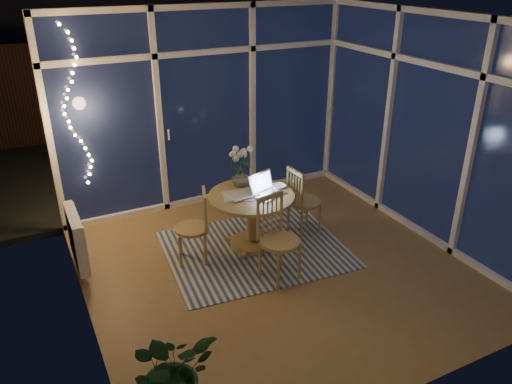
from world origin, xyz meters
TOP-DOWN VIEW (x-y plane):
  - floor at (0.00, 0.00)m, footprint 4.00×4.00m
  - ceiling at (0.00, 0.00)m, footprint 4.00×4.00m
  - wall_back at (0.00, 2.00)m, footprint 4.00×0.04m
  - wall_front at (0.00, -2.00)m, footprint 4.00×0.04m
  - wall_left at (-2.00, 0.00)m, footprint 0.04×4.00m
  - wall_right at (2.00, 0.00)m, footprint 0.04×4.00m
  - window_wall_back at (0.00, 1.96)m, footprint 4.00×0.10m
  - window_wall_right at (1.96, 0.00)m, footprint 0.10×4.00m
  - radiator at (-1.94, 0.90)m, footprint 0.10×0.70m
  - fairy_lights at (-1.65, 1.88)m, footprint 0.24×0.10m
  - garden_patio at (0.50, 5.00)m, footprint 12.00×6.00m
  - garden_fence at (0.00, 5.50)m, footprint 11.00×0.08m
  - neighbour_roof at (0.30, 8.50)m, footprint 7.00×3.00m
  - garden_shrubs at (-0.80, 3.40)m, footprint 0.90×0.90m
  - rug at (-0.06, 0.43)m, footprint 2.16×1.79m
  - dining_table at (-0.06, 0.53)m, footprint 1.06×1.06m
  - chair_left at (-0.78, 0.54)m, footprint 0.50×0.50m
  - chair_right at (0.66, 0.53)m, footprint 0.43×0.43m
  - chair_front at (-0.09, -0.19)m, footprint 0.51×0.51m
  - laptop at (0.11, 0.43)m, footprint 0.43×0.40m
  - flower_vase at (-0.06, 0.79)m, footprint 0.22×0.22m
  - bowl at (0.31, 0.55)m, footprint 0.16×0.16m
  - newspapers at (-0.18, 0.57)m, footprint 0.36×0.29m
  - phone at (-0.07, 0.46)m, footprint 0.11×0.09m

SIDE VIEW (x-z plane):
  - garden_patio at x=0.50m, z-range -0.11..-0.01m
  - floor at x=0.00m, z-range 0.00..0.00m
  - rug at x=-0.06m, z-range 0.00..0.01m
  - dining_table at x=-0.06m, z-range 0.00..0.67m
  - radiator at x=-1.94m, z-range 0.11..0.69m
  - chair_left at x=-0.78m, z-range 0.00..0.86m
  - chair_right at x=0.66m, z-range 0.00..0.88m
  - garden_shrubs at x=-0.80m, z-range 0.00..0.90m
  - chair_front at x=-0.09m, z-range 0.00..0.93m
  - phone at x=-0.07m, z-range 0.67..0.68m
  - newspapers at x=-0.18m, z-range 0.67..0.69m
  - bowl at x=0.31m, z-range 0.67..0.71m
  - flower_vase at x=-0.06m, z-range 0.67..0.88m
  - laptop at x=0.11m, z-range 0.67..0.92m
  - garden_fence at x=0.00m, z-range 0.00..1.80m
  - wall_back at x=0.00m, z-range 0.00..2.60m
  - wall_front at x=0.00m, z-range 0.00..2.60m
  - wall_left at x=-2.00m, z-range 0.00..2.60m
  - wall_right at x=2.00m, z-range 0.00..2.60m
  - window_wall_back at x=0.00m, z-range 0.00..2.60m
  - window_wall_right at x=1.96m, z-range 0.00..2.60m
  - fairy_lights at x=-1.65m, z-range 0.60..2.45m
  - neighbour_roof at x=0.30m, z-range 1.10..3.30m
  - ceiling at x=0.00m, z-range 2.60..2.60m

